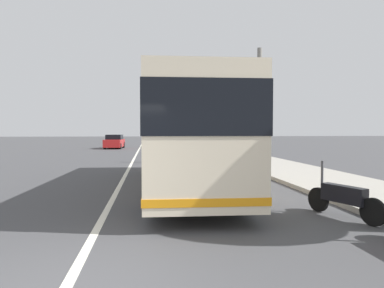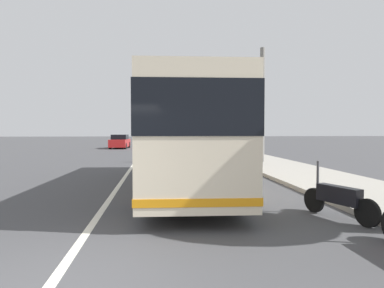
# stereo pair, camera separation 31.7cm
# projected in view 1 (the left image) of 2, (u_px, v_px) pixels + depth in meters

# --- Properties ---
(sidewalk_curb) EXTENTS (110.00, 3.60, 0.14)m
(sidewalk_curb) POSITION_uv_depth(u_px,v_px,m) (304.00, 174.00, 14.88)
(sidewalk_curb) COLOR #9E998E
(sidewalk_curb) RESTS_ON ground
(lane_divider_line) EXTENTS (110.00, 0.16, 0.01)m
(lane_divider_line) POSITION_uv_depth(u_px,v_px,m) (123.00, 179.00, 13.94)
(lane_divider_line) COLOR silver
(lane_divider_line) RESTS_ON ground
(coach_bus) EXTENTS (11.42, 2.94, 3.32)m
(coach_bus) POSITION_uv_depth(u_px,v_px,m) (187.00, 132.00, 12.05)
(coach_bus) COLOR beige
(coach_bus) RESTS_ON ground
(motorcycle_by_tree) EXTENTS (1.93, 0.76, 1.24)m
(motorcycle_by_tree) POSITION_uv_depth(u_px,v_px,m) (343.00, 198.00, 7.71)
(motorcycle_by_tree) COLOR black
(motorcycle_by_tree) RESTS_ON ground
(car_ahead_same_lane) EXTENTS (3.97, 1.91, 1.58)m
(car_ahead_same_lane) POSITION_uv_depth(u_px,v_px,m) (162.00, 141.00, 41.32)
(car_ahead_same_lane) COLOR #2D7238
(car_ahead_same_lane) RESTS_ON ground
(car_far_distant) EXTENTS (4.13, 1.88, 1.49)m
(car_far_distant) POSITION_uv_depth(u_px,v_px,m) (176.00, 146.00, 27.07)
(car_far_distant) COLOR black
(car_far_distant) RESTS_ON ground
(car_oncoming) EXTENTS (4.34, 1.99, 1.50)m
(car_oncoming) POSITION_uv_depth(u_px,v_px,m) (114.00, 142.00, 37.59)
(car_oncoming) COLOR red
(car_oncoming) RESTS_ON ground
(utility_pole) EXTENTS (0.28, 0.28, 6.73)m
(utility_pole) POSITION_uv_depth(u_px,v_px,m) (259.00, 106.00, 20.21)
(utility_pole) COLOR slate
(utility_pole) RESTS_ON ground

